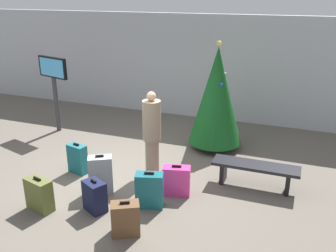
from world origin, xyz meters
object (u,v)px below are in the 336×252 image
Objects in this scene: suitcase_0 at (78,159)px; traveller_0 at (152,132)px; waiting_bench at (255,170)px; suitcase_1 at (176,181)px; suitcase_6 at (149,190)px; holiday_tree at (217,96)px; suitcase_4 at (125,219)px; flight_info_kiosk at (54,79)px; suitcase_3 at (39,195)px; suitcase_5 at (95,196)px; suitcase_2 at (101,175)px.

traveller_0 is at bearing 19.43° from suitcase_0.
waiting_bench is 2.76× the size of suitcase_1.
suitcase_0 is at bearing 160.94° from suitcase_6.
holiday_tree is 4.41× the size of suitcase_4.
flight_info_kiosk is 4.14m from suitcase_3.
flight_info_kiosk is (-4.27, -0.35, 0.13)m from holiday_tree.
waiting_bench is 2.79× the size of suitcase_5.
suitcase_6 is (0.83, 0.46, 0.04)m from suitcase_5.
traveller_0 reaches higher than suitcase_2.
holiday_tree is 4.44m from suitcase_3.
flight_info_kiosk reaches higher than suitcase_4.
suitcase_1 is 1.01× the size of suitcase_5.
holiday_tree is 4.15× the size of suitcase_3.
suitcase_3 reaches higher than waiting_bench.
suitcase_0 is 1.57m from suitcase_5.
suitcase_2 reaches higher than waiting_bench.
suitcase_2 is (0.88, -0.55, 0.06)m from suitcase_0.
holiday_tree is 3.34m from suitcase_2.
flight_info_kiosk is 5.29m from suitcase_4.
traveller_0 is 2.62× the size of suitcase_6.
suitcase_1 is (2.22, -0.10, -0.03)m from suitcase_0.
suitcase_1 is at bearing 18.39° from suitcase_2.
holiday_tree is 3.79m from suitcase_5.
suitcase_0 is (-2.35, -2.30, -0.99)m from holiday_tree.
suitcase_2 is at bearing -117.31° from holiday_tree.
traveller_0 is 3.04× the size of suitcase_4.
suitcase_2 is (-2.67, -1.25, 0.00)m from waiting_bench.
suitcase_6 is at bearing -98.18° from holiday_tree.
waiting_bench is (5.47, -1.25, -1.07)m from flight_info_kiosk.
suitcase_2 is 1.25× the size of suitcase_3.
flight_info_kiosk is at bearing 137.58° from suitcase_4.
suitcase_2 is at bearing -161.61° from suitcase_1.
flight_info_kiosk is 3.71m from traveller_0.
suitcase_5 is at bearing -102.95° from traveller_0.
flight_info_kiosk is 3.45× the size of suitcase_4.
suitcase_5 is 0.95m from suitcase_6.
suitcase_6 is (1.04, -0.12, -0.05)m from suitcase_2.
suitcase_6 is at bearing 87.92° from suitcase_4.
suitcase_6 is at bearing -6.42° from suitcase_2.
suitcase_5 is at bearing 18.94° from suitcase_3.
traveller_0 is at bearing 101.58° from suitcase_4.
suitcase_4 is (-0.46, -3.83, -1.03)m from holiday_tree.
suitcase_4 is 0.86× the size of suitcase_6.
suitcase_6 is (0.03, 0.87, 0.05)m from suitcase_4.
holiday_tree is 3.89× the size of suitcase_0.
traveller_0 is 1.80m from suitcase_5.
waiting_bench is 2.95m from suitcase_2.
suitcase_1 is at bearing -92.97° from holiday_tree.
holiday_tree reaches higher than waiting_bench.
traveller_0 is 1.40m from suitcase_6.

